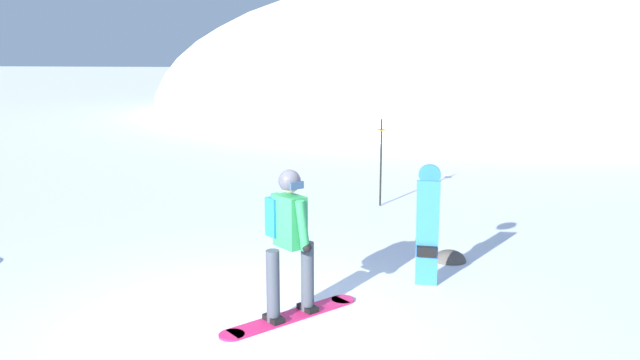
{
  "coord_description": "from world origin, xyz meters",
  "views": [
    {
      "loc": [
        2.05,
        -6.08,
        2.93
      ],
      "look_at": [
        0.17,
        3.38,
        1.0
      ],
      "focal_mm": 34.93,
      "sensor_mm": 36.0,
      "label": 1
    }
  ],
  "objects_px": {
    "piste_marker_near": "(381,155)",
    "rock_small": "(449,261)",
    "spare_snowboard": "(428,228)",
    "snowboarder_main": "(289,239)"
  },
  "relations": [
    {
      "from": "snowboarder_main",
      "to": "piste_marker_near",
      "type": "xyz_separation_m",
      "value": [
        0.47,
        5.57,
        0.1
      ]
    },
    {
      "from": "spare_snowboard",
      "to": "rock_small",
      "type": "distance_m",
      "value": 1.49
    },
    {
      "from": "snowboarder_main",
      "to": "rock_small",
      "type": "distance_m",
      "value": 3.11
    },
    {
      "from": "rock_small",
      "to": "piste_marker_near",
      "type": "bearing_deg",
      "value": 112.6
    },
    {
      "from": "spare_snowboard",
      "to": "piste_marker_near",
      "type": "distance_m",
      "value": 4.55
    },
    {
      "from": "piste_marker_near",
      "to": "spare_snowboard",
      "type": "bearing_deg",
      "value": -76.88
    },
    {
      "from": "piste_marker_near",
      "to": "rock_small",
      "type": "relative_size",
      "value": 3.74
    },
    {
      "from": "piste_marker_near",
      "to": "rock_small",
      "type": "xyz_separation_m",
      "value": [
        1.34,
        -3.22,
        -1.02
      ]
    },
    {
      "from": "spare_snowboard",
      "to": "piste_marker_near",
      "type": "xyz_separation_m",
      "value": [
        -1.03,
        4.43,
        0.2
      ]
    },
    {
      "from": "piste_marker_near",
      "to": "rock_small",
      "type": "bearing_deg",
      "value": -67.4
    }
  ]
}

